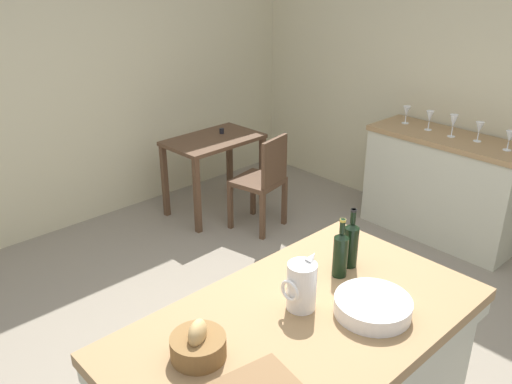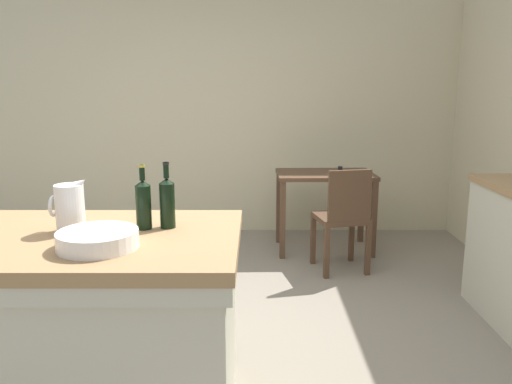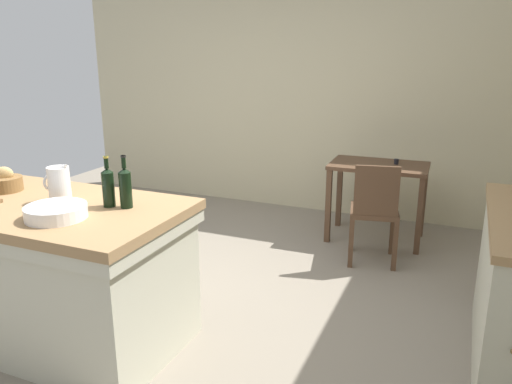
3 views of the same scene
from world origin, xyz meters
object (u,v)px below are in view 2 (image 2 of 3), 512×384
(pitcher, at_px, (72,207))
(wash_bowl, at_px, (100,239))
(wine_bottle_dark, at_px, (169,201))
(writing_desk, at_px, (327,186))
(wine_bottle_amber, at_px, (145,203))
(wooden_chair, at_px, (345,216))
(island_table, at_px, (65,321))

(pitcher, xyz_separation_m, wash_bowl, (0.20, -0.24, -0.08))
(wash_bowl, bearing_deg, wine_bottle_dark, 52.36)
(writing_desk, bearing_deg, wine_bottle_amber, -115.68)
(wooden_chair, bearing_deg, writing_desk, 97.60)
(writing_desk, height_order, wine_bottle_amber, wine_bottle_amber)
(island_table, height_order, writing_desk, island_table)
(island_table, xyz_separation_m, wash_bowl, (0.25, -0.18, 0.46))
(wash_bowl, relative_size, wine_bottle_amber, 1.10)
(writing_desk, bearing_deg, wash_bowl, -115.55)
(wash_bowl, distance_m, wine_bottle_dark, 0.40)
(island_table, relative_size, wine_bottle_amber, 5.44)
(pitcher, relative_size, wine_bottle_amber, 0.86)
(writing_desk, distance_m, pitcher, 2.93)
(wine_bottle_dark, height_order, wine_bottle_amber, wine_bottle_dark)
(wooden_chair, height_order, pitcher, pitcher)
(wine_bottle_dark, distance_m, wine_bottle_amber, 0.11)
(pitcher, distance_m, wine_bottle_dark, 0.44)
(island_table, distance_m, pitcher, 0.54)
(wash_bowl, bearing_deg, wooden_chair, 57.00)
(wine_bottle_amber, bearing_deg, wooden_chair, 55.78)
(wash_bowl, bearing_deg, wine_bottle_amber, 65.58)
(island_table, relative_size, pitcher, 6.31)
(wine_bottle_dark, bearing_deg, wine_bottle_amber, -169.16)
(wooden_chair, xyz_separation_m, pitcher, (-1.58, -1.89, 0.53))
(island_table, relative_size, wooden_chair, 1.84)
(island_table, height_order, wash_bowl, wash_bowl)
(writing_desk, bearing_deg, island_table, -121.35)
(pitcher, xyz_separation_m, wine_bottle_amber, (0.33, 0.05, 0.01))
(writing_desk, distance_m, wine_bottle_amber, 2.74)
(wooden_chair, xyz_separation_m, wine_bottle_dark, (-1.15, -1.82, 0.55))
(wash_bowl, height_order, wine_bottle_dark, wine_bottle_dark)
(island_table, relative_size, wine_bottle_dark, 5.29)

